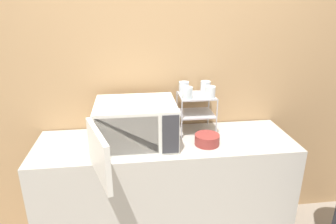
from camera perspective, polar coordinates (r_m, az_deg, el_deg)
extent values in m
cube|color=tan|center=(2.40, -1.42, 5.86)|extent=(8.00, 0.06, 2.60)
cube|color=#B7B2A8|center=(2.46, -0.41, -15.33)|extent=(1.89, 0.58, 0.94)
cube|color=silver|center=(2.14, -6.11, -2.12)|extent=(0.56, 0.44, 0.31)
cube|color=#B7B2A8|center=(1.94, -7.75, -4.65)|extent=(0.40, 0.01, 0.26)
cube|color=#333338|center=(1.95, 0.50, -4.33)|extent=(0.11, 0.01, 0.27)
cube|color=silver|center=(1.76, -13.11, -7.84)|extent=(0.17, 0.42, 0.29)
cylinder|color=#B2B2B7|center=(2.19, 2.64, -1.51)|extent=(0.01, 0.01, 0.30)
cylinder|color=#B2B2B7|center=(2.25, 9.26, -1.17)|extent=(0.01, 0.01, 0.30)
cylinder|color=#B2B2B7|center=(2.41, 1.69, 0.59)|extent=(0.01, 0.01, 0.30)
cylinder|color=#B2B2B7|center=(2.46, 7.76, 0.85)|extent=(0.01, 0.01, 0.30)
cube|color=#B2B2B7|center=(2.33, 5.35, -0.26)|extent=(0.26, 0.24, 0.01)
cube|color=#B2B2B7|center=(2.28, 5.46, 3.11)|extent=(0.26, 0.24, 0.01)
cylinder|color=silver|center=(2.18, 3.69, 3.70)|extent=(0.08, 0.08, 0.09)
cylinder|color=silver|center=(2.35, 7.16, 4.83)|extent=(0.08, 0.08, 0.09)
cylinder|color=silver|center=(2.21, 8.01, 3.80)|extent=(0.08, 0.08, 0.09)
cylinder|color=silver|center=(2.32, 3.05, 4.76)|extent=(0.08, 0.08, 0.09)
cylinder|color=maroon|center=(2.18, 7.41, -6.04)|extent=(0.10, 0.10, 0.01)
cylinder|color=maroon|center=(2.16, 7.45, -5.23)|extent=(0.18, 0.18, 0.08)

